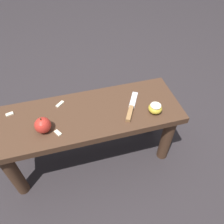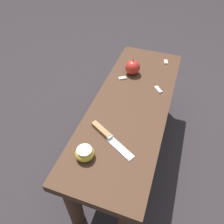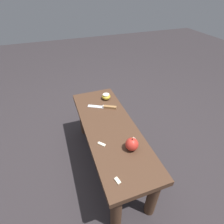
{
  "view_description": "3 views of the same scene",
  "coord_description": "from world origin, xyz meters",
  "px_view_note": "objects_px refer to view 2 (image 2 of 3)",
  "views": [
    {
      "loc": [
        0.09,
        0.82,
        1.31
      ],
      "look_at": [
        -0.12,
        0.06,
        0.46
      ],
      "focal_mm": 35.0,
      "sensor_mm": 36.0,
      "label": 1
    },
    {
      "loc": [
        -0.77,
        -0.17,
        1.17
      ],
      "look_at": [
        -0.12,
        0.06,
        0.46
      ],
      "focal_mm": 35.0,
      "sensor_mm": 36.0,
      "label": 2
    },
    {
      "loc": [
        0.88,
        -0.3,
        1.29
      ],
      "look_at": [
        -0.12,
        0.06,
        0.46
      ],
      "focal_mm": 28.0,
      "sensor_mm": 36.0,
      "label": 3
    }
  ],
  "objects_px": {
    "knife": "(106,134)",
    "apple_whole": "(133,67)",
    "apple_cut": "(85,153)",
    "wooden_bench": "(130,116)"
  },
  "relations": [
    {
      "from": "wooden_bench",
      "to": "knife",
      "type": "relative_size",
      "value": 4.63
    },
    {
      "from": "knife",
      "to": "apple_cut",
      "type": "height_order",
      "value": "apple_cut"
    },
    {
      "from": "apple_whole",
      "to": "apple_cut",
      "type": "height_order",
      "value": "apple_whole"
    },
    {
      "from": "apple_whole",
      "to": "knife",
      "type": "bearing_deg",
      "value": -178.16
    },
    {
      "from": "apple_cut",
      "to": "apple_whole",
      "type": "bearing_deg",
      "value": -2.54
    },
    {
      "from": "knife",
      "to": "apple_whole",
      "type": "bearing_deg",
      "value": 121.05
    },
    {
      "from": "apple_whole",
      "to": "apple_cut",
      "type": "xyz_separation_m",
      "value": [
        -0.59,
        0.03,
        -0.02
      ]
    },
    {
      "from": "wooden_bench",
      "to": "apple_whole",
      "type": "relative_size",
      "value": 11.14
    },
    {
      "from": "wooden_bench",
      "to": "apple_cut",
      "type": "relative_size",
      "value": 13.81
    },
    {
      "from": "wooden_bench",
      "to": "apple_cut",
      "type": "height_order",
      "value": "apple_cut"
    }
  ]
}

